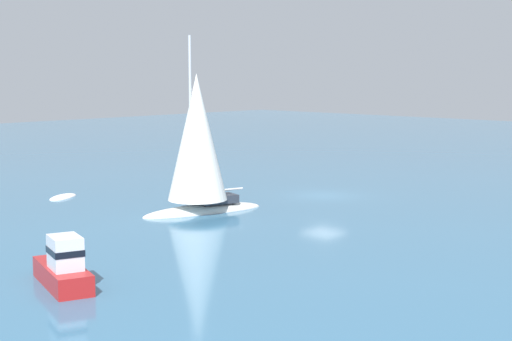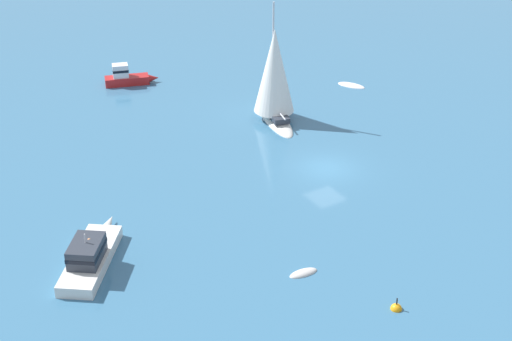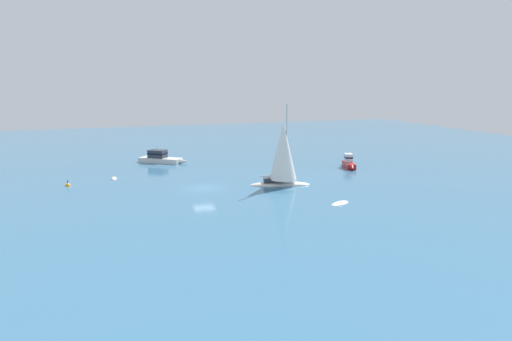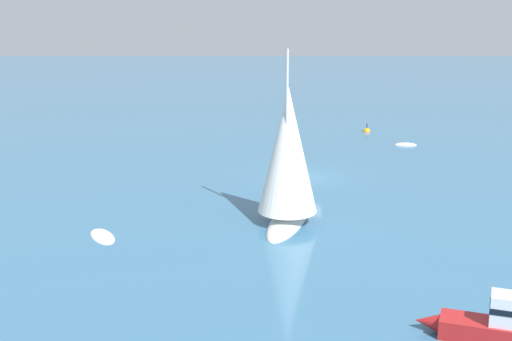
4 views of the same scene
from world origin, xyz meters
TOP-DOWN VIEW (x-y plane):
  - ground_plane at (0.00, 0.00)m, footprint 160.00×160.00m
  - ketch at (-1.53, -9.63)m, footprint 4.14×7.75m
  - dinghy at (-11.71, -12.06)m, footprint 2.27×2.92m
  - motor_cruiser_1 at (5.95, -23.43)m, footprint 5.08×2.59m

SIDE VIEW (x-z plane):
  - ground_plane at x=0.00m, z-range 0.00..0.00m
  - dinghy at x=-11.71m, z-range -0.19..0.19m
  - motor_cruiser_1 at x=5.95m, z-range -0.29..1.72m
  - ketch at x=-1.53m, z-range -1.51..8.93m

